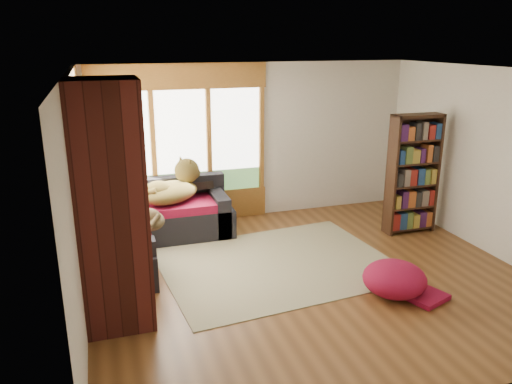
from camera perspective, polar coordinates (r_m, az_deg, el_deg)
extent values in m
plane|color=#5A3619|center=(6.62, 6.16, -9.49)|extent=(5.50, 5.50, 0.00)
plane|color=white|center=(5.94, 6.97, 13.57)|extent=(5.50, 5.50, 0.00)
cube|color=silver|center=(8.43, -0.41, 5.78)|extent=(5.50, 0.04, 2.60)
cube|color=silver|center=(4.14, 20.85, -7.61)|extent=(5.50, 0.04, 2.60)
cube|color=silver|center=(5.65, -19.87, -0.96)|extent=(0.04, 5.00, 2.60)
cube|color=silver|center=(7.68, 25.66, 2.96)|extent=(0.04, 5.00, 2.60)
cube|color=#9A6427|center=(8.12, -8.49, 5.52)|extent=(2.82, 0.10, 1.90)
cube|color=white|center=(8.12, -8.49, 5.52)|extent=(2.54, 0.09, 1.62)
cube|color=#9A6427|center=(6.79, -19.42, 2.46)|extent=(0.10, 2.62, 1.90)
cube|color=white|center=(6.79, -19.42, 2.46)|extent=(0.09, 2.36, 1.62)
cube|color=#5A7C4A|center=(7.53, -19.38, 6.93)|extent=(0.03, 0.72, 0.90)
cube|color=#471914|center=(5.31, -16.19, -1.74)|extent=(0.70, 0.70, 2.60)
cube|color=black|center=(7.97, -10.82, -3.35)|extent=(2.20, 0.90, 0.42)
cube|color=black|center=(8.18, -11.29, 0.10)|extent=(2.20, 0.20, 0.38)
cube|color=black|center=(8.11, -3.84, -2.05)|extent=(0.20, 0.90, 0.60)
cube|color=maroon|center=(7.76, -11.55, -1.84)|extent=(1.90, 0.66, 0.12)
cube|color=black|center=(7.33, -15.23, -5.52)|extent=(0.90, 2.20, 0.42)
cube|color=black|center=(7.19, -18.26, -2.82)|extent=(0.20, 2.20, 0.38)
cube|color=black|center=(6.37, -14.80, -8.10)|extent=(0.90, 0.20, 0.60)
cube|color=maroon|center=(6.91, -14.25, -4.43)|extent=(0.66, 1.20, 0.12)
cube|color=maroon|center=(7.80, -14.74, -1.97)|extent=(0.66, 0.66, 0.12)
cube|color=beige|center=(6.90, 2.46, -8.23)|extent=(3.26, 2.61, 0.01)
cube|color=#371F12|center=(8.34, 19.64, 2.11)|extent=(0.04, 0.27, 1.88)
cube|color=#371F12|center=(7.91, 15.21, 1.73)|extent=(0.04, 0.27, 1.88)
cube|color=#371F12|center=(8.22, 16.99, 2.14)|extent=(0.80, 0.02, 1.88)
cube|color=#371F12|center=(8.38, 16.95, -3.88)|extent=(0.72, 0.25, 0.03)
cube|color=#371F12|center=(8.27, 17.16, -1.58)|extent=(0.72, 0.25, 0.03)
cube|color=#371F12|center=(8.16, 17.38, 0.79)|extent=(0.72, 0.25, 0.03)
cube|color=#371F12|center=(8.08, 17.60, 3.21)|extent=(0.72, 0.25, 0.03)
cube|color=#371F12|center=(8.00, 17.82, 5.68)|extent=(0.72, 0.25, 0.03)
cube|color=#371F12|center=(7.95, 18.06, 8.18)|extent=(0.72, 0.25, 0.03)
cube|color=#726659|center=(8.11, 17.56, 1.89)|extent=(0.68, 0.19, 1.72)
ellipsoid|color=maroon|center=(6.27, 15.55, -9.45)|extent=(0.96, 0.96, 0.41)
ellipsoid|color=brown|center=(7.61, -9.86, 0.20)|extent=(1.12, 0.99, 0.32)
sphere|color=brown|center=(7.77, -7.88, 1.81)|extent=(0.52, 0.52, 0.38)
cone|color=brown|center=(7.69, -8.30, 2.81)|extent=(0.19, 0.19, 0.17)
ellipsoid|color=#362A18|center=(6.67, -12.76, -2.89)|extent=(0.71, 0.87, 0.25)
sphere|color=#362A18|center=(6.87, -13.79, -1.31)|extent=(0.39, 0.39, 0.30)
cone|color=#362A18|center=(6.79, -13.69, -0.45)|extent=(0.14, 0.14, 0.13)
cube|color=black|center=(8.10, -6.32, 1.37)|extent=(0.45, 0.12, 0.45)
cube|color=black|center=(8.01, -10.53, 1.00)|extent=(0.45, 0.12, 0.45)
cube|color=black|center=(7.52, -17.09, -0.55)|extent=(0.45, 0.12, 0.45)
cube|color=black|center=(6.47, -16.87, -3.36)|extent=(0.45, 0.12, 0.45)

